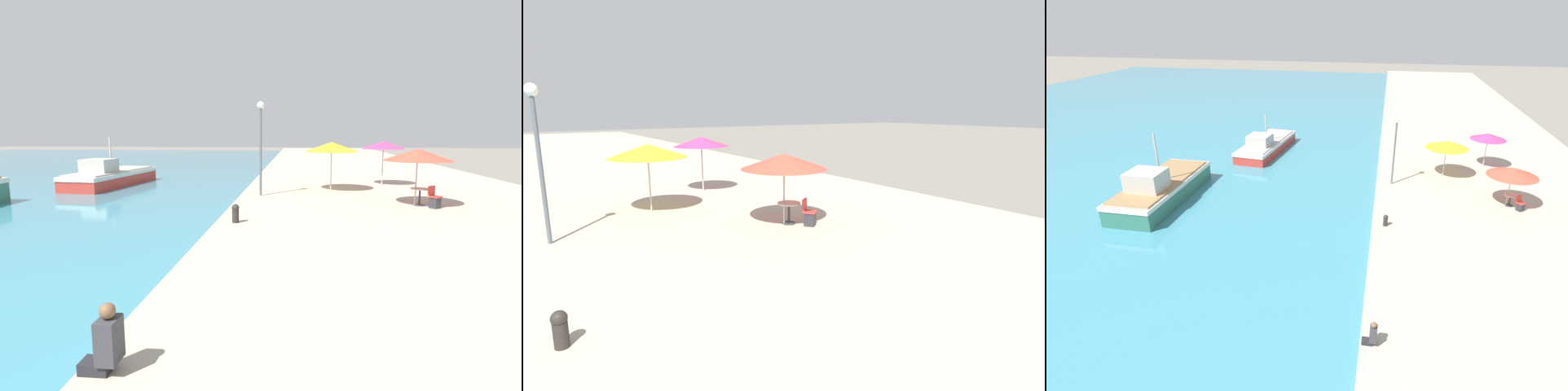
% 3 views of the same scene
% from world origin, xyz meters
% --- Properties ---
extents(water_basin, '(56.00, 90.00, 0.04)m').
position_xyz_m(water_basin, '(-28.00, 37.00, 0.02)').
color(water_basin, teal).
rests_on(water_basin, ground_plane).
extents(quay_promenade, '(16.00, 90.00, 0.53)m').
position_xyz_m(quay_promenade, '(8.00, 37.00, 0.26)').
color(quay_promenade, '#B2A893').
rests_on(quay_promenade, ground_plane).
extents(fishing_boat_near, '(3.12, 8.45, 4.45)m').
position_xyz_m(fishing_boat_near, '(-13.58, 17.81, 0.92)').
color(fishing_boat_near, '#33705B').
rests_on(fishing_boat_near, water_basin).
extents(fishing_boat_mid, '(3.48, 8.27, 3.30)m').
position_xyz_m(fishing_boat_mid, '(-9.76, 28.79, 0.70)').
color(fishing_boat_mid, red).
rests_on(fishing_boat_mid, water_basin).
extents(cafe_umbrella_pink, '(2.90, 2.90, 2.42)m').
position_xyz_m(cafe_umbrella_pink, '(7.86, 20.22, 2.69)').
color(cafe_umbrella_pink, '#B7B7B7').
rests_on(cafe_umbrella_pink, quay_promenade).
extents(cafe_umbrella_white, '(2.93, 2.93, 2.58)m').
position_xyz_m(cafe_umbrella_white, '(4.62, 24.58, 2.85)').
color(cafe_umbrella_white, '#B7B7B7').
rests_on(cafe_umbrella_white, quay_promenade).
extents(cafe_umbrella_striped, '(2.56, 2.56, 2.58)m').
position_xyz_m(cafe_umbrella_striped, '(7.84, 27.15, 2.88)').
color(cafe_umbrella_striped, '#B7B7B7').
rests_on(cafe_umbrella_striped, quay_promenade).
extents(cafe_table, '(0.80, 0.80, 0.74)m').
position_xyz_m(cafe_table, '(8.03, 20.17, 1.06)').
color(cafe_table, '#333338').
rests_on(cafe_table, quay_promenade).
extents(cafe_chair_left, '(0.58, 0.58, 0.91)m').
position_xyz_m(cafe_chair_left, '(8.47, 19.59, 0.85)').
color(cafe_chair_left, '#2D2D33').
rests_on(cafe_chair_left, quay_promenade).
extents(person_at_quay, '(0.52, 0.36, 0.96)m').
position_xyz_m(person_at_quay, '(0.41, 7.22, 0.95)').
color(person_at_quay, '#232328').
rests_on(person_at_quay, quay_promenade).
extents(mooring_bollard, '(0.26, 0.26, 0.65)m').
position_xyz_m(mooring_bollard, '(0.72, 16.18, 0.88)').
color(mooring_bollard, '#2D2823').
rests_on(mooring_bollard, quay_promenade).
extents(lamppost, '(0.36, 0.36, 4.56)m').
position_xyz_m(lamppost, '(1.02, 22.34, 3.62)').
color(lamppost, '#565B60').
rests_on(lamppost, quay_promenade).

